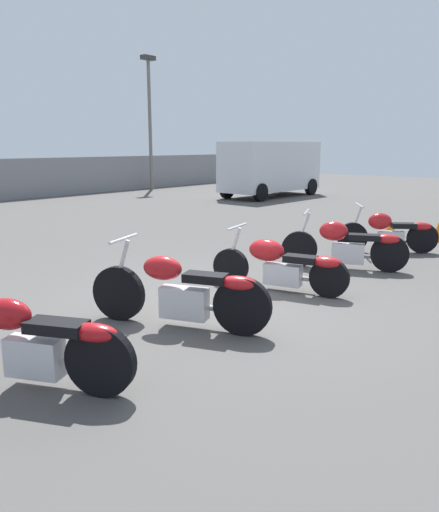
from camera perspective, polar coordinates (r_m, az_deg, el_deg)
name	(u,v)px	position (r m, az deg, el deg)	size (l,w,h in m)	color
ground_plane	(216,301)	(6.94, -0.40, -5.17)	(60.00, 60.00, 0.00)	#514F4C
light_pole_left	(150,110)	(25.06, -8.00, 16.17)	(0.70, 0.35, 6.23)	slate
motorcycle_slot_1	(32,343)	(4.74, -20.66, -9.27)	(1.04, 1.90, 1.00)	black
motorcycle_slot_2	(182,292)	(5.86, -4.32, -4.14)	(0.99, 2.15, 1.04)	black
motorcycle_slot_3	(280,265)	(7.37, 6.97, -0.98)	(0.78, 2.07, 0.93)	black
motorcycle_slot_4	(346,245)	(8.89, 14.27, 1.23)	(1.10, 2.01, 1.00)	black
motorcycle_slot_5	(389,232)	(10.55, 18.85, 2.58)	(1.25, 1.67, 0.97)	black
parked_van	(271,167)	(21.33, 5.89, 10.12)	(4.91, 2.12, 2.26)	silver
traffic_cone_near	(439,231)	(12.24, 23.75, 2.63)	(0.32, 0.32, 0.47)	orange
traffic_cone_far	(390,227)	(12.72, 18.91, 3.15)	(0.35, 0.35, 0.38)	orange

